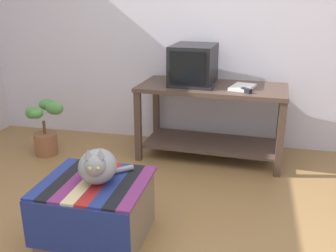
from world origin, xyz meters
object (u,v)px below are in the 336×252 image
object	(u,v)px
tv_monitor	(193,65)
cat	(98,166)
stapler	(246,90)
desk	(212,109)
ottoman_with_blanket	(96,209)
potted_plant	(45,128)
book	(242,87)
keyboard	(192,87)

from	to	relation	value
tv_monitor	cat	distance (m)	1.68
stapler	cat	bearing A→B (deg)	-169.04
desk	ottoman_with_blanket	size ratio (longest dim) A/B	2.13
potted_plant	book	bearing A→B (deg)	7.60
keyboard	stapler	size ratio (longest dim) A/B	3.64
tv_monitor	ottoman_with_blanket	bearing A→B (deg)	-100.08
desk	stapler	size ratio (longest dim) A/B	13.11
cat	stapler	xyz separation A→B (m)	(0.87, 1.33, 0.23)
tv_monitor	cat	xyz separation A→B (m)	(-0.34, -1.60, -0.39)
ottoman_with_blanket	cat	xyz separation A→B (m)	(0.03, 0.00, 0.32)
desk	tv_monitor	size ratio (longest dim) A/B	2.64
book	potted_plant	world-z (taller)	book
tv_monitor	cat	bearing A→B (deg)	-99.12
desk	potted_plant	xyz separation A→B (m)	(-1.64, -0.32, -0.22)
desk	tv_monitor	distance (m)	0.46
desk	book	distance (m)	0.38
ottoman_with_blanket	stapler	bearing A→B (deg)	56.07
book	stapler	bearing A→B (deg)	-60.65
desk	ottoman_with_blanket	bearing A→B (deg)	-107.23
ottoman_with_blanket	desk	bearing A→B (deg)	69.74
cat	ottoman_with_blanket	bearing A→B (deg)	170.38
desk	ottoman_with_blanket	distance (m)	1.68
book	desk	bearing A→B (deg)	-178.27
keyboard	tv_monitor	bearing A→B (deg)	101.08
tv_monitor	book	distance (m)	0.53
tv_monitor	book	size ratio (longest dim) A/B	1.86
cat	keyboard	bearing A→B (deg)	57.98
tv_monitor	keyboard	bearing A→B (deg)	-80.71
potted_plant	stapler	xyz separation A→B (m)	(1.97, 0.11, 0.48)
keyboard	potted_plant	world-z (taller)	keyboard
keyboard	cat	world-z (taller)	keyboard
desk	book	bearing A→B (deg)	-9.73
tv_monitor	potted_plant	bearing A→B (deg)	-162.36
book	potted_plant	xyz separation A→B (m)	(-1.93, -0.26, -0.47)
tv_monitor	book	xyz separation A→B (m)	(0.48, -0.12, -0.17)
keyboard	cat	size ratio (longest dim) A/B	0.99
ottoman_with_blanket	potted_plant	size ratio (longest dim) A/B	1.20
ottoman_with_blanket	potted_plant	xyz separation A→B (m)	(-1.07, 1.23, 0.07)
stapler	desk	bearing A→B (deg)	100.63
tv_monitor	book	bearing A→B (deg)	-10.83
cat	potted_plant	distance (m)	1.66
stapler	ottoman_with_blanket	bearing A→B (deg)	-169.83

